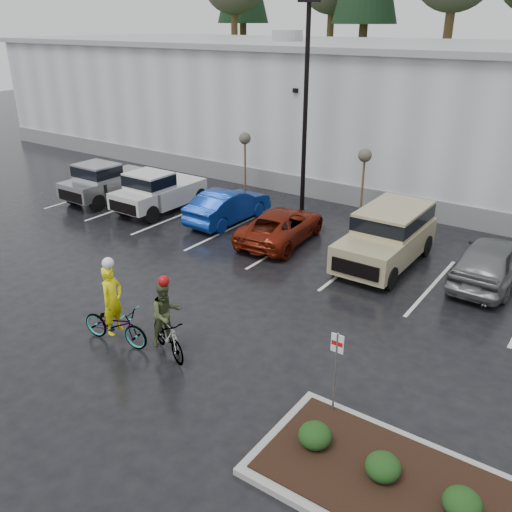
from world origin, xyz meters
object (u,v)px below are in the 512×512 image
Objects in this scene: pickup_silver at (113,179)px; car_blue at (228,206)px; fire_lane_sign at (336,365)px; car_grey at (491,261)px; sapling_mid at (365,159)px; suv_tan at (386,238)px; cyclist_hivis at (114,317)px; lamppost at (306,87)px; cyclist_olive at (167,326)px; sapling_west at (245,142)px; car_red at (281,226)px; pickup_white at (164,189)px.

pickup_silver is 6.91m from car_blue.
car_grey is (1.16, 9.26, -0.59)m from fire_lane_sign.
sapling_mid is 1.45× the size of fire_lane_sign.
suv_tan is (14.44, 0.21, 0.05)m from pickup_silver.
cyclist_hivis is (-1.12, -13.50, -1.94)m from sapling_mid.
pickup_silver is at bearing 40.70° from cyclist_hivis.
cyclist_hivis reaches higher than car_blue.
fire_lane_sign reaches higher than car_blue.
car_blue is (-2.16, -2.80, -4.95)m from lamppost.
pickup_silver is 14.84m from cyclist_olive.
suv_tan is (7.56, -0.39, 0.29)m from car_blue.
sapling_west is 17.46m from fire_lane_sign.
suv_tan is 9.23m from cyclist_olive.
car_red is 2.04× the size of cyclist_olive.
sapling_mid is 6.33m from car_blue.
fire_lane_sign is (5.30, -12.80, -1.32)m from sapling_mid.
sapling_mid is at bearing 20.88° from pickup_silver.
car_blue is at bearing -17.40° from car_red.
sapling_mid is at bearing 124.68° from suv_tan.
suv_tan is 2.18× the size of cyclist_olive.
pickup_silver is at bearing 3.95° from car_grey.
sapling_west is at bearing -14.07° from car_grey.
sapling_west is 0.63× the size of suv_tan.
suv_tan is 3.62m from car_grey.
cyclist_hivis is at bearing -94.73° from sapling_mid.
suv_tan is 1.07× the size of car_grey.
cyclist_olive is (5.14, -9.29, 0.11)m from car_blue.
sapling_mid reaches higher than suv_tan.
sapling_west is at bearing 13.55° from cyclist_hivis.
pickup_silver is 1.09× the size of car_red.
lamppost is 3.55× the size of cyclist_hivis.
sapling_west is at bearing -63.13° from car_blue.
lamppost is 1.94× the size of car_red.
sapling_west is 4.67m from car_blue.
car_grey is (6.46, -3.54, -1.92)m from sapling_mid.
suv_tan is (5.40, -3.19, -4.66)m from lamppost.
sapling_west is 1.45× the size of fire_lane_sign.
cyclist_olive is (2.98, -12.09, -4.83)m from lamppost.
car_blue is 3.28m from car_red.
pickup_white is 11.78m from cyclist_hivis.
pickup_white is at bearing 3.54° from car_grey.
pickup_white is (-8.26, -4.14, -1.75)m from sapling_mid.
cyclist_hivis is at bearing 126.71° from cyclist_olive.
fire_lane_sign is at bearing -47.33° from sapling_west.
car_blue is at bearing 2.55° from car_grey.
pickup_white is 2.00× the size of cyclist_hivis.
pickup_white is at bearing 4.60° from pickup_silver.
fire_lane_sign is 6.48m from cyclist_hivis.
cyclist_olive reaches higher than car_blue.
car_grey is at bearing -15.81° from lamppost.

